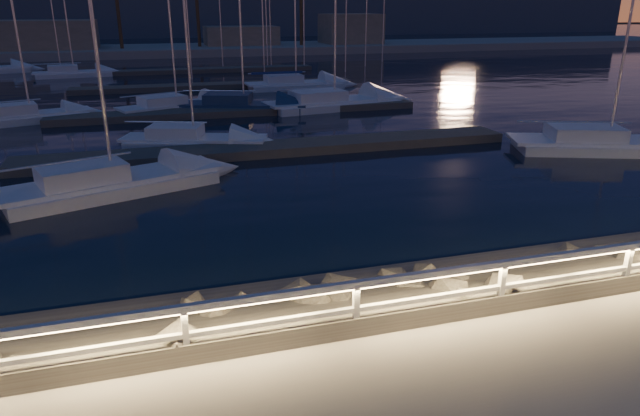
# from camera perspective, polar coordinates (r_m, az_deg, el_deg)

# --- Properties ---
(ground) EXTENTS (400.00, 400.00, 0.00)m
(ground) POSITION_cam_1_polar(r_m,az_deg,el_deg) (11.44, 13.18, -10.58)
(ground) COLOR gray
(ground) RESTS_ON ground
(harbor_water) EXTENTS (400.00, 440.00, 0.60)m
(harbor_water) POSITION_cam_1_polar(r_m,az_deg,el_deg) (40.59, -9.11, 9.98)
(harbor_water) COLOR black
(harbor_water) RESTS_ON ground
(guard_rail) EXTENTS (44.11, 0.12, 1.06)m
(guard_rail) POSITION_cam_1_polar(r_m,az_deg,el_deg) (11.05, 13.18, -7.17)
(guard_rail) COLOR silver
(guard_rail) RESTS_ON ground
(riprap) EXTENTS (41.12, 2.72, 1.32)m
(riprap) POSITION_cam_1_polar(r_m,az_deg,el_deg) (11.87, 6.33, -9.60)
(riprap) COLOR #69625A
(riprap) RESTS_ON ground
(floating_docks) EXTENTS (22.00, 36.00, 0.40)m
(floating_docks) POSITION_cam_1_polar(r_m,az_deg,el_deg) (41.75, -9.40, 11.01)
(floating_docks) COLOR #5F584F
(floating_docks) RESTS_ON ground
(far_shore) EXTENTS (160.00, 14.00, 5.20)m
(far_shore) POSITION_cam_1_polar(r_m,az_deg,el_deg) (82.86, -13.50, 15.38)
(far_shore) COLOR gray
(far_shore) RESTS_ON ground
(distant_hills) EXTENTS (230.00, 37.50, 18.00)m
(distant_hills) POSITION_cam_1_polar(r_m,az_deg,el_deg) (143.18, -24.56, 17.58)
(distant_hills) COLOR #394558
(distant_hills) RESTS_ON ground
(sailboat_b) EXTENTS (7.89, 4.60, 13.01)m
(sailboat_b) POSITION_cam_1_polar(r_m,az_deg,el_deg) (21.30, -20.55, 2.47)
(sailboat_b) COLOR silver
(sailboat_b) RESTS_ON ground
(sailboat_c) EXTENTS (8.03, 4.61, 13.17)m
(sailboat_c) POSITION_cam_1_polar(r_m,az_deg,el_deg) (36.28, -7.95, 10.16)
(sailboat_c) COLOR navy
(sailboat_c) RESTS_ON ground
(sailboat_d) EXTENTS (8.91, 5.31, 14.59)m
(sailboat_d) POSITION_cam_1_polar(r_m,az_deg,el_deg) (28.93, 26.47, 5.93)
(sailboat_d) COLOR silver
(sailboat_d) RESTS_ON ground
(sailboat_e) EXTENTS (6.68, 3.63, 11.03)m
(sailboat_e) POSITION_cam_1_polar(r_m,az_deg,el_deg) (36.47, -27.22, 8.25)
(sailboat_e) COLOR silver
(sailboat_e) RESTS_ON ground
(sailboat_f) EXTENTS (6.84, 3.97, 11.27)m
(sailboat_f) POSITION_cam_1_polar(r_m,az_deg,el_deg) (27.29, -12.84, 6.72)
(sailboat_f) COLOR silver
(sailboat_f) RESTS_ON ground
(sailboat_g) EXTENTS (7.49, 4.62, 12.36)m
(sailboat_g) POSITION_cam_1_polar(r_m,az_deg,el_deg) (37.03, -14.38, 9.91)
(sailboat_g) COLOR silver
(sailboat_g) RESTS_ON ground
(sailboat_h) EXTENTS (9.41, 4.11, 15.41)m
(sailboat_h) POSITION_cam_1_polar(r_m,az_deg,el_deg) (37.07, 1.11, 10.58)
(sailboat_h) COLOR silver
(sailboat_h) RESTS_ON ground
(sailboat_k) EXTENTS (8.00, 2.60, 13.45)m
(sailboat_k) POSITION_cam_1_polar(r_m,az_deg,el_deg) (46.16, -2.68, 12.33)
(sailboat_k) COLOR silver
(sailboat_k) RESTS_ON ground
(sailboat_n) EXTENTS (7.23, 2.91, 11.99)m
(sailboat_n) POSITION_cam_1_polar(r_m,az_deg,el_deg) (58.68, -23.57, 12.32)
(sailboat_n) COLOR silver
(sailboat_n) RESTS_ON ground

